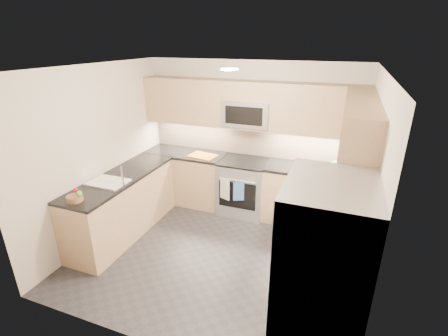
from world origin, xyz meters
The scene contains 36 objects.
floor centered at (0.00, 0.00, 0.00)m, with size 3.60×3.20×0.00m, color #26262B.
ceiling centered at (0.00, 0.00, 2.50)m, with size 3.60×3.20×0.02m, color beige.
wall_back centered at (0.00, 1.60, 1.25)m, with size 3.60×0.02×2.50m, color beige.
wall_front centered at (0.00, -1.60, 1.25)m, with size 3.60×0.02×2.50m, color beige.
wall_left centered at (-1.80, 0.00, 1.25)m, with size 0.02×3.20×2.50m, color beige.
wall_right centered at (1.80, 0.00, 1.25)m, with size 0.02×3.20×2.50m, color beige.
base_cab_back_left centered at (-1.09, 1.30, 0.45)m, with size 1.42×0.60×0.90m, color tan.
base_cab_back_right centered at (1.09, 1.30, 0.45)m, with size 1.42×0.60×0.90m, color tan.
base_cab_right centered at (1.50, 0.15, 0.45)m, with size 0.60×1.70×0.90m, color tan.
base_cab_peninsula centered at (-1.50, 0.00, 0.45)m, with size 0.60×2.00×0.90m, color tan.
countertop_back_left centered at (-1.09, 1.30, 0.92)m, with size 1.42×0.63×0.04m, color black.
countertop_back_right centered at (1.09, 1.30, 0.92)m, with size 1.42×0.63×0.04m, color black.
countertop_right centered at (1.50, 0.15, 0.92)m, with size 0.63×1.70×0.04m, color black.
countertop_peninsula centered at (-1.50, 0.00, 0.92)m, with size 0.63×2.00×0.04m, color black.
upper_cab_back centered at (0.00, 1.43, 1.83)m, with size 3.60×0.35×0.75m, color tan.
upper_cab_right centered at (1.62, 0.28, 1.83)m, with size 0.35×1.95×0.75m, color tan.
backsplash_back centered at (0.00, 1.60, 1.20)m, with size 3.60×0.01×0.51m, color tan.
backsplash_right centered at (1.80, 0.45, 1.20)m, with size 0.01×2.30×0.51m, color tan.
gas_range centered at (0.00, 1.28, 0.46)m, with size 0.76×0.65×0.91m, color #999CA0.
range_cooktop centered at (0.00, 1.28, 0.92)m, with size 0.76×0.65×0.03m, color black.
oven_door_glass centered at (0.00, 0.95, 0.45)m, with size 0.62×0.02×0.45m, color black.
oven_handle centered at (0.00, 0.93, 0.72)m, with size 0.02×0.02×0.60m, color #B2B5BA.
microwave centered at (0.00, 1.40, 1.70)m, with size 0.76×0.40×0.40m, color gray.
microwave_door centered at (0.00, 1.20, 1.70)m, with size 0.60×0.01×0.28m, color black.
refrigerator centered at (1.45, -1.15, 0.90)m, with size 0.70×0.90×1.80m, color #ABADB3.
fridge_handle_left centered at (1.08, -1.33, 0.95)m, with size 0.02×0.02×1.20m, color #B2B5BA.
fridge_handle_right centered at (1.08, -0.97, 0.95)m, with size 0.02×0.02×1.20m, color #B2B5BA.
sink_basin centered at (-1.50, -0.25, 0.88)m, with size 0.52×0.38×0.16m, color white.
faucet centered at (-1.24, -0.25, 1.08)m, with size 0.03×0.03×0.28m, color silver.
utensil_bowl centered at (1.47, 1.21, 1.02)m, with size 0.27×0.27×0.16m, color green.
cutting_board centered at (-0.72, 1.22, 0.95)m, with size 0.45×0.31×0.01m, color #C76412.
fruit_basket centered at (-1.52, -0.84, 0.98)m, with size 0.20×0.20×0.07m, color #8B5F41.
fruit_apple centered at (-1.56, -0.77, 1.05)m, with size 0.06×0.06×0.06m, color #A5122E.
fruit_pear centered at (-1.44, -0.83, 1.05)m, with size 0.07×0.07×0.07m, color #59AE4A.
dish_towel_check centered at (-0.20, 0.91, 0.55)m, with size 0.19×0.02×0.36m, color white.
dish_towel_blue centered at (0.04, 0.91, 0.55)m, with size 0.17×0.01×0.33m, color #385A9C.
Camera 1 is at (1.47, -3.52, 2.81)m, focal length 26.00 mm.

